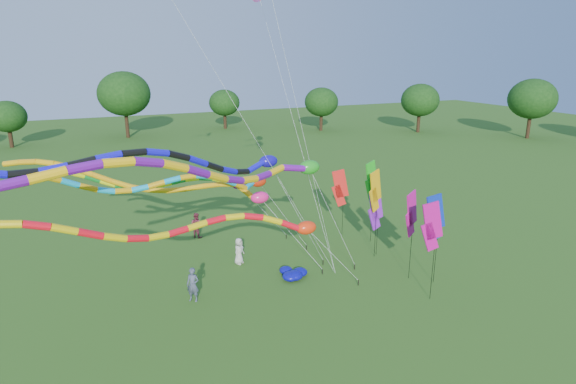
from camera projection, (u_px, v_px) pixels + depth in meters
name	position (u px, v px, depth m)	size (l,w,h in m)	color
ground	(330.00, 326.00, 21.22)	(160.00, 160.00, 0.00)	#2D5917
tree_ring	(289.00, 198.00, 21.63)	(114.02, 119.86, 9.72)	#382314
tube_kite_red	(212.00, 227.00, 20.54)	(15.16, 1.64, 6.68)	black
tube_kite_orange	(168.00, 184.00, 24.51)	(14.66, 5.79, 7.20)	black
tube_kite_purple	(223.00, 172.00, 18.00)	(16.27, 7.23, 9.29)	black
tube_kite_blue	(182.00, 164.00, 19.18)	(15.59, 5.59, 9.03)	black
tube_kite_cyan	(195.00, 183.00, 23.52)	(13.41, 3.20, 7.36)	black
tube_kite_green	(173.00, 182.00, 26.61)	(13.48, 1.28, 6.73)	black
banner_pole_orange	(375.00, 191.00, 27.16)	(1.11, 0.51, 5.34)	black
banner_pole_blue_b	(435.00, 218.00, 24.23)	(1.16, 0.26, 4.88)	black
banner_pole_green	(371.00, 181.00, 29.45)	(1.12, 0.46, 5.33)	black
banner_pole_red	(340.00, 188.00, 30.92)	(1.14, 0.40, 4.48)	black
banner_pole_violet	(375.00, 210.00, 27.86)	(1.16, 0.25, 4.10)	black
banner_pole_magenta_a	(432.00, 227.00, 22.47)	(1.15, 0.33, 5.05)	black
banner_pole_magenta_b	(411.00, 214.00, 24.54)	(1.09, 0.55, 4.94)	black
blue_nylon_heap	(297.00, 273.00, 25.82)	(1.27, 1.39, 0.49)	#0B0B97
person_a	(239.00, 251.00, 27.33)	(0.75, 0.49, 1.53)	beige
person_b	(193.00, 285.00, 23.16)	(0.62, 0.41, 1.71)	#444B60
person_c	(196.00, 225.00, 31.25)	(0.81, 0.63, 1.66)	maroon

